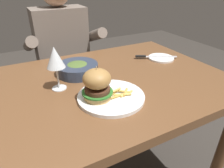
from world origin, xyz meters
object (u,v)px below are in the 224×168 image
burger_sandwich (97,84)px  table_knife (152,57)px  main_plate (111,97)px  soup_bowl (78,68)px  bread_plate (161,58)px  wine_glass (55,58)px  diner_person (64,65)px

burger_sandwich → table_knife: size_ratio=0.60×
main_plate → soup_bowl: size_ratio=1.33×
bread_plate → table_knife: size_ratio=0.67×
burger_sandwich → wine_glass: size_ratio=0.70×
main_plate → burger_sandwich: (-0.05, 0.01, 0.07)m
main_plate → soup_bowl: bearing=98.6°
main_plate → diner_person: 0.85m
main_plate → bread_plate: bearing=28.0°
table_knife → soup_bowl: soup_bowl is taller
wine_glass → diner_person: 0.75m
soup_bowl → wine_glass: bearing=-139.3°
soup_bowl → diner_person: bearing=83.2°
burger_sandwich → diner_person: bearing=84.5°
bread_plate → table_knife: (-0.05, 0.02, 0.01)m
diner_person → table_knife: bearing=-55.7°
bread_plate → soup_bowl: (-0.49, 0.03, 0.02)m
main_plate → soup_bowl: soup_bowl is taller
burger_sandwich → wine_glass: 0.21m
main_plate → table_knife: 0.49m
wine_glass → table_knife: size_ratio=0.85×
wine_glass → diner_person: (0.19, 0.66, -0.31)m
burger_sandwich → bread_plate: size_ratio=0.89×
diner_person → soup_bowl: bearing=-96.8°
burger_sandwich → bread_plate: bearing=24.6°
burger_sandwich → diner_person: (0.08, 0.82, -0.25)m
main_plate → burger_sandwich: size_ratio=2.02×
wine_glass → main_plate: bearing=-46.7°
burger_sandwich → soup_bowl: 0.27m
burger_sandwich → table_knife: burger_sandwich is taller
bread_plate → burger_sandwich: bearing=-155.4°
wine_glass → bread_plate: 0.63m
soup_bowl → main_plate: bearing=-81.4°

